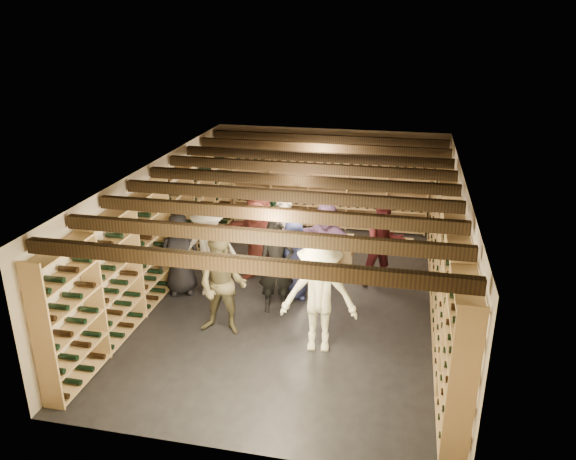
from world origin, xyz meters
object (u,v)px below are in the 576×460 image
(person_1, at_px, (276,267))
(person_2, at_px, (223,286))
(crate_stack_left, at_px, (263,250))
(person_9, at_px, (209,250))
(person_7, at_px, (284,242))
(person_10, at_px, (270,228))
(crate_loose, at_px, (402,243))
(crate_stack_right, at_px, (340,252))
(person_8, at_px, (384,244))
(person_3, at_px, (319,296))
(person_11, at_px, (326,242))
(person_6, at_px, (294,260))
(person_5, at_px, (259,237))
(person_0, at_px, (180,254))

(person_1, distance_m, person_2, 1.11)
(crate_stack_left, relative_size, person_9, 0.33)
(person_7, relative_size, person_10, 1.06)
(crate_loose, distance_m, person_7, 3.35)
(person_2, bearing_deg, person_10, 88.42)
(crate_stack_right, bearing_deg, person_2, -117.67)
(person_7, bearing_deg, person_8, 12.69)
(person_3, xyz_separation_m, person_11, (-0.26, 2.50, -0.13))
(person_3, bearing_deg, person_6, 108.56)
(person_6, bearing_deg, person_1, -132.84)
(person_5, bearing_deg, person_6, -15.23)
(person_2, height_order, person_8, person_8)
(person_10, xyz_separation_m, person_11, (1.21, -0.37, -0.05))
(crate_stack_left, xyz_separation_m, person_2, (0.08, -2.88, 0.59))
(person_3, xyz_separation_m, person_9, (-2.28, 1.43, -0.03))
(person_9, bearing_deg, crate_loose, 27.91)
(crate_stack_left, xyz_separation_m, person_9, (-0.60, -1.61, 0.63))
(crate_loose, xyz_separation_m, person_3, (-1.20, -4.45, 0.83))
(person_10, bearing_deg, person_8, -4.02)
(person_2, relative_size, person_9, 0.96)
(person_6, distance_m, person_10, 1.49)
(person_9, xyz_separation_m, person_11, (2.02, 1.07, -0.10))
(crate_loose, distance_m, person_9, 4.68)
(person_7, bearing_deg, person_2, -107.53)
(person_7, height_order, person_11, person_7)
(crate_stack_right, xyz_separation_m, crate_loose, (1.25, 1.35, -0.25))
(crate_stack_left, xyz_separation_m, person_8, (2.53, -0.56, 0.60))
(crate_loose, bearing_deg, person_5, -140.30)
(crate_loose, xyz_separation_m, person_1, (-2.11, -3.42, 0.76))
(person_5, bearing_deg, person_2, -70.60)
(person_1, bearing_deg, person_7, 80.31)
(person_6, bearing_deg, crate_stack_right, 42.87)
(person_3, relative_size, person_7, 1.03)
(person_8, distance_m, person_11, 1.12)
(person_2, height_order, person_6, person_2)
(person_1, bearing_deg, person_5, 103.88)
(person_7, relative_size, person_11, 1.13)
(crate_stack_right, distance_m, person_11, 0.78)
(person_1, bearing_deg, person_2, -142.56)
(person_8, bearing_deg, person_1, -165.60)
(person_6, relative_size, person_7, 0.84)
(person_0, height_order, person_10, person_10)
(crate_stack_left, height_order, person_1, person_1)
(person_5, xyz_separation_m, person_6, (0.82, -0.60, -0.15))
(crate_stack_left, relative_size, person_5, 0.33)
(crate_stack_left, distance_m, person_1, 2.23)
(crate_stack_right, relative_size, person_2, 0.40)
(person_8, height_order, person_11, person_8)
(person_0, distance_m, person_7, 1.96)
(person_3, height_order, person_10, person_3)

